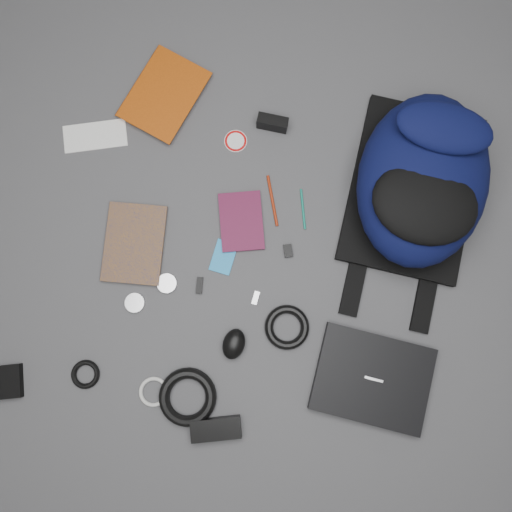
% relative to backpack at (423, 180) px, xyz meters
% --- Properties ---
extents(ground, '(4.00, 4.00, 0.00)m').
position_rel_backpack_xyz_m(ground, '(-0.40, -0.30, -0.11)').
color(ground, '#4F4F51').
rests_on(ground, ground).
extents(backpack, '(0.38, 0.55, 0.23)m').
position_rel_backpack_xyz_m(backpack, '(0.00, 0.00, 0.00)').
color(backpack, black).
rests_on(backpack, ground).
extents(laptop, '(0.32, 0.25, 0.03)m').
position_rel_backpack_xyz_m(laptop, '(0.00, -0.56, -0.10)').
color(laptop, black).
rests_on(laptop, ground).
extents(textbook_red, '(0.25, 0.30, 0.03)m').
position_rel_backpack_xyz_m(textbook_red, '(-0.87, 0.14, -0.10)').
color(textbook_red, '#983908').
rests_on(textbook_red, ground).
extents(comic_book, '(0.20, 0.26, 0.02)m').
position_rel_backpack_xyz_m(comic_book, '(-0.83, -0.36, -0.11)').
color(comic_book, '#BD740D').
rests_on(comic_book, ground).
extents(envelope, '(0.21, 0.15, 0.00)m').
position_rel_backpack_xyz_m(envelope, '(-0.95, -0.06, -0.11)').
color(envelope, white).
rests_on(envelope, ground).
extents(dvd_case, '(0.17, 0.20, 0.01)m').
position_rel_backpack_xyz_m(dvd_case, '(-0.46, -0.21, -0.11)').
color(dvd_case, '#450D26').
rests_on(dvd_case, ground).
extents(compact_camera, '(0.09, 0.04, 0.05)m').
position_rel_backpack_xyz_m(compact_camera, '(-0.44, 0.10, -0.09)').
color(compact_camera, black).
rests_on(compact_camera, ground).
extents(sticker_disc, '(0.09, 0.09, 0.00)m').
position_rel_backpack_xyz_m(sticker_disc, '(-0.54, 0.03, -0.11)').
color(sticker_disc, white).
rests_on(sticker_disc, ground).
extents(pen_teal, '(0.04, 0.12, 0.01)m').
position_rel_backpack_xyz_m(pen_teal, '(-0.30, -0.13, -0.11)').
color(pen_teal, '#0D765F').
rests_on(pen_teal, ground).
extents(pen_red, '(0.07, 0.14, 0.01)m').
position_rel_backpack_xyz_m(pen_red, '(-0.39, -0.13, -0.11)').
color(pen_red, maroon).
rests_on(pen_red, ground).
extents(id_badge, '(0.07, 0.10, 0.00)m').
position_rel_backpack_xyz_m(id_badge, '(-0.49, -0.32, -0.11)').
color(id_badge, '#1B86CC').
rests_on(id_badge, ground).
extents(usb_black, '(0.02, 0.05, 0.01)m').
position_rel_backpack_xyz_m(usb_black, '(-0.54, -0.42, -0.11)').
color(usb_black, black).
rests_on(usb_black, ground).
extents(usb_silver, '(0.02, 0.04, 0.01)m').
position_rel_backpack_xyz_m(usb_silver, '(-0.37, -0.42, -0.11)').
color(usb_silver, '#AEAFB1').
rests_on(usb_silver, ground).
extents(key_fob, '(0.04, 0.04, 0.01)m').
position_rel_backpack_xyz_m(key_fob, '(-0.31, -0.26, -0.11)').
color(key_fob, black).
rests_on(key_fob, ground).
extents(mouse, '(0.07, 0.09, 0.05)m').
position_rel_backpack_xyz_m(mouse, '(-0.40, -0.56, -0.09)').
color(mouse, black).
rests_on(mouse, ground).
extents(headphone_left, '(0.06, 0.06, 0.01)m').
position_rel_backpack_xyz_m(headphone_left, '(-0.70, -0.51, -0.11)').
color(headphone_left, silver).
rests_on(headphone_left, ground).
extents(headphone_right, '(0.07, 0.07, 0.01)m').
position_rel_backpack_xyz_m(headphone_right, '(-0.63, -0.44, -0.11)').
color(headphone_right, silver).
rests_on(headphone_right, ground).
extents(cable_coil, '(0.16, 0.16, 0.02)m').
position_rel_backpack_xyz_m(cable_coil, '(-0.26, -0.48, -0.10)').
color(cable_coil, black).
rests_on(cable_coil, ground).
extents(power_brick, '(0.15, 0.10, 0.03)m').
position_rel_backpack_xyz_m(power_brick, '(-0.39, -0.79, -0.10)').
color(power_brick, black).
rests_on(power_brick, ground).
extents(power_cord_coil, '(0.19, 0.19, 0.03)m').
position_rel_backpack_xyz_m(power_cord_coil, '(-0.49, -0.73, -0.10)').
color(power_cord_coil, black).
rests_on(power_cord_coil, ground).
extents(pouch, '(0.12, 0.12, 0.02)m').
position_rel_backpack_xyz_m(pouch, '(-1.00, -0.81, -0.10)').
color(pouch, black).
rests_on(pouch, ground).
extents(earbud_coil, '(0.10, 0.10, 0.02)m').
position_rel_backpack_xyz_m(earbud_coil, '(-0.78, -0.74, -0.11)').
color(earbud_coil, black).
rests_on(earbud_coil, ground).
extents(white_cable_coil, '(0.10, 0.10, 0.01)m').
position_rel_backpack_xyz_m(white_cable_coil, '(-0.59, -0.74, -0.11)').
color(white_cable_coil, silver).
rests_on(white_cable_coil, ground).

